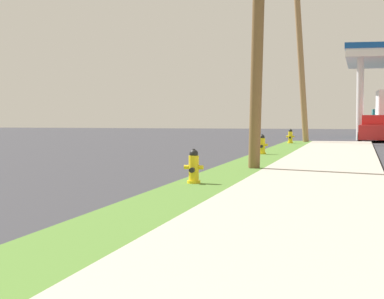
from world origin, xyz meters
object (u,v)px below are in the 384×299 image
Objects in this scene: fire_hydrant_second at (194,168)px; utility_pole_background at (300,49)px; fire_hydrant_third at (262,145)px; fire_hydrant_fourth at (290,137)px; car_red_by_near_pump at (377,130)px.

utility_pole_background reaches higher than fire_hydrant_second.
fire_hydrant_fourth is (0.07, 10.47, 0.00)m from fire_hydrant_third.
fire_hydrant_second is 0.08× the size of utility_pole_background.
fire_hydrant_fourth is 7.75m from car_red_by_near_pump.
fire_hydrant_third and fire_hydrant_fourth have the same top height.
utility_pole_background reaches higher than fire_hydrant_third.
fire_hydrant_third is 10.47m from fire_hydrant_fourth.
fire_hydrant_third is at bearing 90.39° from fire_hydrant_second.
car_red_by_near_pump is (4.49, 6.31, 0.28)m from fire_hydrant_fourth.
fire_hydrant_second is at bearing -98.94° from car_red_by_near_pump.
fire_hydrant_third is 0.16× the size of car_red_by_near_pump.
fire_hydrant_second is 0.16× the size of car_red_by_near_pump.
car_red_by_near_pump is at bearing 46.57° from utility_pole_background.
car_red_by_near_pump is at bearing 74.82° from fire_hydrant_third.
car_red_by_near_pump is (4.47, 28.45, 0.28)m from fire_hydrant_second.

